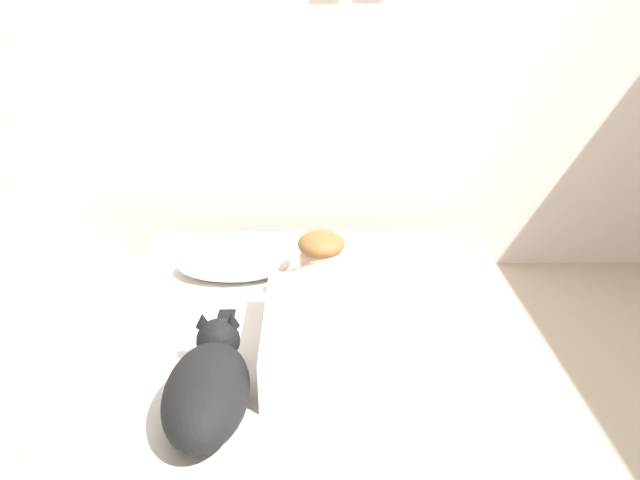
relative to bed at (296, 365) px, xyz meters
The scene contains 7 objects.
back_wall 1.70m from the bed, 78.07° to the left, with size 4.66×0.12×2.50m.
bed is the anchor object (origin of this frame).
pillow 0.61m from the bed, 119.99° to the left, with size 0.52×0.32×0.11m, color white.
person_lying 0.28m from the bed, 14.37° to the right, with size 0.43×0.92×0.27m.
dog 0.60m from the bed, 118.57° to the right, with size 0.26×0.57×0.21m.
coffee_cup 0.41m from the bed, 71.98° to the left, with size 0.12×0.09×0.07m.
cell_phone 0.33m from the bed, 161.94° to the left, with size 0.07×0.14×0.01m, color black.
Camera 1 is at (-0.21, -1.55, 1.58)m, focal length 34.57 mm.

